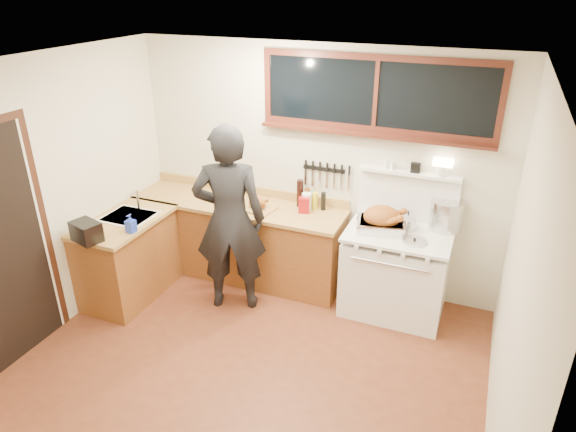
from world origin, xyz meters
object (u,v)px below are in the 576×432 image
at_px(cutting_board, 258,205).
at_px(roast_turkey, 382,220).
at_px(man, 230,220).
at_px(vintage_stove, 396,270).

distance_m(cutting_board, roast_turkey, 1.34).
relative_size(man, cutting_board, 4.77).
xyz_separation_m(vintage_stove, man, (-1.59, -0.53, 0.51)).
xyz_separation_m(cutting_board, roast_turkey, (1.34, 0.02, 0.05)).
relative_size(vintage_stove, roast_turkey, 3.06).
bearing_deg(roast_turkey, cutting_board, -179.27).
bearing_deg(man, roast_turkey, 20.02).
distance_m(vintage_stove, roast_turkey, 0.56).
height_order(cutting_board, roast_turkey, roast_turkey).
height_order(vintage_stove, man, man).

